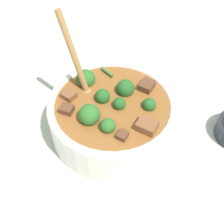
{
  "coord_description": "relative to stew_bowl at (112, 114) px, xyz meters",
  "views": [
    {
      "loc": [
        -0.2,
        0.33,
        0.49
      ],
      "look_at": [
        0.0,
        0.0,
        0.06
      ],
      "focal_mm": 45.0,
      "sensor_mm": 36.0,
      "label": 1
    }
  ],
  "objects": [
    {
      "name": "ground_plane",
      "position": [
        -0.0,
        -0.0,
        -0.05
      ],
      "size": [
        4.0,
        4.0,
        0.0
      ],
      "primitive_type": "plane",
      "color": "#ADBCAD"
    },
    {
      "name": "stew_bowl",
      "position": [
        0.0,
        0.0,
        0.0
      ],
      "size": [
        0.26,
        0.26,
        0.25
      ],
      "color": "white",
      "rests_on": "ground_plane"
    }
  ]
}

